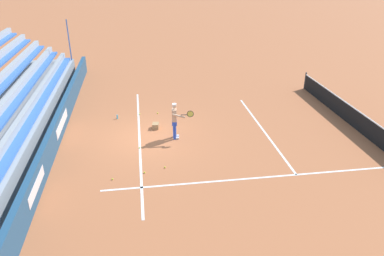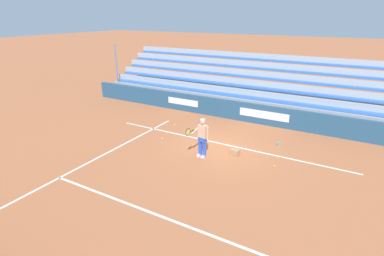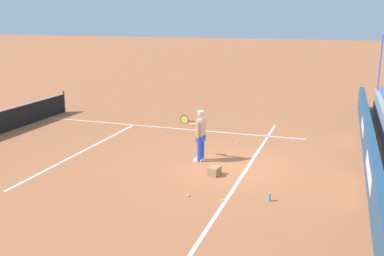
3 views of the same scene
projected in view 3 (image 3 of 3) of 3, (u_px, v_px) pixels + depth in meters
The scene contains 14 objects.
ground_plane at pixel (232, 166), 14.54m from camera, with size 160.00×160.00×0.00m, color #B7663D.
court_baseline_white at pixel (247, 168), 14.39m from camera, with size 12.00×0.10×0.01m, color white.
court_sideline_white at pixel (165, 127), 19.56m from camera, with size 0.10×12.00×0.01m, color white.
court_service_line_white at pixel (84, 150), 16.24m from camera, with size 8.22×0.10×0.01m, color white.
back_wall_sponsor_board at pixel (372, 163), 13.12m from camera, with size 22.95×0.25×1.10m.
tennis_player at pixel (200, 135), 14.91m from camera, with size 0.64×0.97×1.71m.
ball_box_cardboard at pixel (214, 171), 13.72m from camera, with size 0.40×0.30×0.26m, color #A87F51.
tennis_ball_near_player at pixel (260, 141), 17.30m from camera, with size 0.07×0.07×0.07m, color #CCE533.
tennis_ball_stray_back at pixel (223, 200), 11.81m from camera, with size 0.07×0.07×0.07m, color #CCE533.
tennis_ball_by_box at pixel (293, 142), 17.19m from camera, with size 0.07×0.07×0.07m, color #CCE533.
tennis_ball_far_right at pixel (188, 195), 12.13m from camera, with size 0.07×0.07×0.07m, color #CCE533.
tennis_ball_midcourt at pixel (254, 158), 15.33m from camera, with size 0.07×0.07×0.07m, color #CCE533.
tennis_ball_far_left at pixel (238, 141), 17.30m from camera, with size 0.07×0.07×0.07m, color #CCE533.
water_bottle at pixel (269, 197), 11.81m from camera, with size 0.07×0.07×0.22m, color #33B2E5.
Camera 3 is at (-13.49, -3.17, 4.77)m, focal length 42.00 mm.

